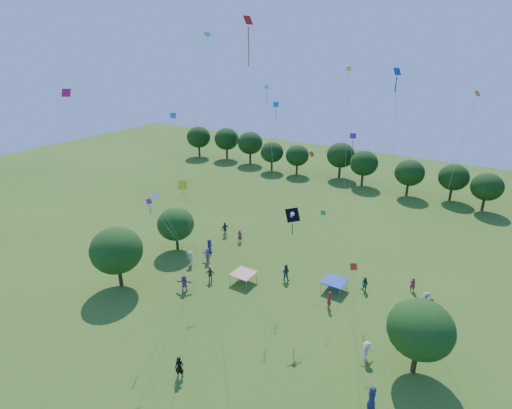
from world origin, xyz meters
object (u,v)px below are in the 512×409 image
object	(u,v)px
near_tree_east	(421,329)
red_high_kite	(243,81)
pirate_kite	(293,217)
near_tree_west	(116,250)
man_in_black	(179,368)
tent_blue	(334,281)
tent_red_stripe	(243,274)
near_tree_north	(176,224)

from	to	relation	value
near_tree_east	red_high_kite	bearing A→B (deg)	175.73
red_high_kite	near_tree_east	bearing A→B (deg)	-4.27
pirate_kite	red_high_kite	distance (m)	11.97
near_tree_west	man_in_black	xyz separation A→B (m)	(13.56, -5.98, -3.20)
tent_blue	man_in_black	distance (m)	17.85
pirate_kite	red_high_kite	world-z (taller)	red_high_kite
tent_red_stripe	tent_blue	size ratio (longest dim) A/B	1.00
tent_blue	pirate_kite	world-z (taller)	pirate_kite
near_tree_east	near_tree_west	bearing A→B (deg)	-171.99
near_tree_north	red_high_kite	distance (m)	21.51
tent_red_stripe	man_in_black	size ratio (longest dim) A/B	1.19
near_tree_east	red_high_kite	world-z (taller)	red_high_kite
near_tree_west	near_tree_north	size ratio (longest dim) A/B	1.20
man_in_black	pirate_kite	xyz separation A→B (m)	(2.91, 11.97, 8.52)
red_high_kite	pirate_kite	bearing A→B (deg)	10.28
near_tree_west	pirate_kite	distance (m)	18.32
tent_red_stripe	man_in_black	distance (m)	13.70
near_tree_east	pirate_kite	distance (m)	13.09
tent_blue	near_tree_north	bearing A→B (deg)	-174.00
near_tree_west	near_tree_east	size ratio (longest dim) A/B	1.06
tent_red_stripe	near_tree_north	bearing A→B (deg)	171.22
man_in_black	red_high_kite	bearing A→B (deg)	71.41
near_tree_north	red_high_kite	bearing A→B (deg)	-17.07
near_tree_north	man_in_black	bearing A→B (deg)	-46.83
man_in_black	red_high_kite	xyz separation A→B (m)	(-1.58, 11.15, 19.59)
pirate_kite	man_in_black	bearing A→B (deg)	-103.69
tent_red_stripe	red_high_kite	size ratio (longest dim) A/B	0.09
tent_red_stripe	red_high_kite	xyz separation A→B (m)	(1.66, -2.16, 19.48)
near_tree_north	pirate_kite	xyz separation A→B (m)	(16.98, -3.02, 6.03)
near_tree_west	red_high_kite	world-z (taller)	red_high_kite
near_tree_east	pirate_kite	xyz separation A→B (m)	(-11.71, 2.03, 5.49)
tent_red_stripe	tent_blue	xyz separation A→B (m)	(8.59, 3.71, 0.00)
near_tree_north	pirate_kite	world-z (taller)	pirate_kite
near_tree_west	near_tree_north	distance (m)	9.05
tent_blue	red_high_kite	distance (m)	21.49
near_tree_north	near_tree_west	bearing A→B (deg)	-86.83
near_tree_west	pirate_kite	size ratio (longest dim) A/B	0.74
tent_blue	man_in_black	size ratio (longest dim) A/B	1.19
near_tree_west	near_tree_north	world-z (taller)	near_tree_west
tent_blue	red_high_kite	bearing A→B (deg)	-139.72
tent_blue	near_tree_east	bearing A→B (deg)	-37.36
near_tree_west	near_tree_north	xyz separation A→B (m)	(-0.50, 9.01, -0.71)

